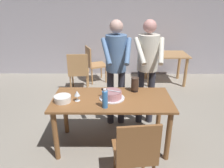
# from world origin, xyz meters

# --- Properties ---
(ground_plane) EXTENTS (14.00, 14.00, 0.00)m
(ground_plane) POSITION_xyz_m (0.00, 0.00, 0.00)
(ground_plane) COLOR gray
(back_wall) EXTENTS (10.00, 0.12, 2.70)m
(back_wall) POSITION_xyz_m (0.00, 3.15, 1.35)
(back_wall) COLOR #ADA8B2
(back_wall) RESTS_ON ground_plane
(main_dining_table) EXTENTS (1.60, 0.75, 0.75)m
(main_dining_table) POSITION_xyz_m (0.00, 0.00, 0.63)
(main_dining_table) COLOR brown
(main_dining_table) RESTS_ON ground_plane
(cake_on_platter) EXTENTS (0.34, 0.34, 0.11)m
(cake_on_platter) POSITION_xyz_m (-0.00, -0.00, 0.80)
(cake_on_platter) COLOR silver
(cake_on_platter) RESTS_ON main_dining_table
(cake_knife) EXTENTS (0.26, 0.12, 0.02)m
(cake_knife) POSITION_xyz_m (-0.07, 0.02, 0.87)
(cake_knife) COLOR silver
(cake_knife) RESTS_ON cake_on_platter
(plate_stack) EXTENTS (0.22, 0.22, 0.08)m
(plate_stack) POSITION_xyz_m (-0.64, -0.09, 0.79)
(plate_stack) COLOR white
(plate_stack) RESTS_ON main_dining_table
(wine_glass_near) EXTENTS (0.08, 0.08, 0.14)m
(wine_glass_near) POSITION_xyz_m (-0.45, -0.07, 0.85)
(wine_glass_near) COLOR silver
(wine_glass_near) RESTS_ON main_dining_table
(water_bottle) EXTENTS (0.07, 0.07, 0.25)m
(water_bottle) POSITION_xyz_m (-0.08, -0.25, 0.86)
(water_bottle) COLOR #387AC6
(water_bottle) RESTS_ON main_dining_table
(hurricane_lamp) EXTENTS (0.11, 0.11, 0.21)m
(hurricane_lamp) POSITION_xyz_m (0.33, 0.24, 0.86)
(hurricane_lamp) COLOR black
(hurricane_lamp) RESTS_ON main_dining_table
(person_cutting_cake) EXTENTS (0.47, 0.56, 1.72)m
(person_cutting_cake) POSITION_xyz_m (0.06, 0.59, 1.08)
(person_cutting_cake) COLOR #2D2D38
(person_cutting_cake) RESTS_ON ground_plane
(person_standing_beside) EXTENTS (0.47, 0.56, 1.72)m
(person_standing_beside) POSITION_xyz_m (0.55, 0.62, 1.08)
(person_standing_beside) COLOR #2D2D38
(person_standing_beside) RESTS_ON ground_plane
(chair_near_side) EXTENTS (0.49, 0.49, 0.90)m
(chair_near_side) POSITION_xyz_m (0.25, -0.75, 0.49)
(chair_near_side) COLOR brown
(chair_near_side) RESTS_ON ground_plane
(background_table) EXTENTS (1.00, 0.70, 0.74)m
(background_table) POSITION_xyz_m (1.30, 2.45, 0.58)
(background_table) COLOR tan
(background_table) RESTS_ON ground_plane
(background_chair_0) EXTENTS (0.57, 0.57, 0.90)m
(background_chair_0) POSITION_xyz_m (-0.47, 2.51, 0.49)
(background_chair_0) COLOR tan
(background_chair_0) RESTS_ON ground_plane
(background_chair_1) EXTENTS (0.47, 0.47, 0.90)m
(background_chair_1) POSITION_xyz_m (-0.75, 1.91, 0.49)
(background_chair_1) COLOR tan
(background_chair_1) RESTS_ON ground_plane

